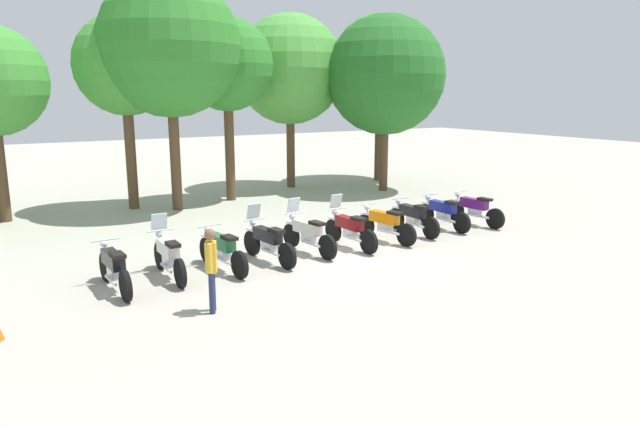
# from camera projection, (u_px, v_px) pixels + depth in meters

# --- Properties ---
(ground_plane) EXTENTS (80.00, 80.00, 0.00)m
(ground_plane) POSITION_uv_depth(u_px,v_px,m) (330.00, 250.00, 15.12)
(ground_plane) COLOR #ADA899
(motorcycle_0) EXTENTS (0.62, 2.19, 0.99)m
(motorcycle_0) POSITION_uv_depth(u_px,v_px,m) (114.00, 267.00, 11.95)
(motorcycle_0) COLOR black
(motorcycle_0) RESTS_ON ground_plane
(motorcycle_1) EXTENTS (0.62, 2.19, 1.37)m
(motorcycle_1) POSITION_uv_depth(u_px,v_px,m) (168.00, 255.00, 12.79)
(motorcycle_1) COLOR black
(motorcycle_1) RESTS_ON ground_plane
(motorcycle_2) EXTENTS (0.62, 2.18, 0.99)m
(motorcycle_2) POSITION_uv_depth(u_px,v_px,m) (222.00, 249.00, 13.31)
(motorcycle_2) COLOR black
(motorcycle_2) RESTS_ON ground_plane
(motorcycle_3) EXTENTS (0.62, 2.18, 1.37)m
(motorcycle_3) POSITION_uv_depth(u_px,v_px,m) (268.00, 241.00, 14.00)
(motorcycle_3) COLOR black
(motorcycle_3) RESTS_ON ground_plane
(motorcycle_4) EXTENTS (0.62, 2.18, 1.37)m
(motorcycle_4) POSITION_uv_depth(u_px,v_px,m) (308.00, 233.00, 14.77)
(motorcycle_4) COLOR black
(motorcycle_4) RESTS_ON ground_plane
(motorcycle_5) EXTENTS (0.62, 2.19, 1.37)m
(motorcycle_5) POSITION_uv_depth(u_px,v_px,m) (349.00, 229.00, 15.30)
(motorcycle_5) COLOR black
(motorcycle_5) RESTS_ON ground_plane
(motorcycle_6) EXTENTS (0.67, 2.17, 0.99)m
(motorcycle_6) POSITION_uv_depth(u_px,v_px,m) (384.00, 223.00, 15.97)
(motorcycle_6) COLOR black
(motorcycle_6) RESTS_ON ground_plane
(motorcycle_7) EXTENTS (0.62, 2.19, 0.99)m
(motorcycle_7) POSITION_uv_depth(u_px,v_px,m) (413.00, 217.00, 16.82)
(motorcycle_7) COLOR black
(motorcycle_7) RESTS_ON ground_plane
(motorcycle_8) EXTENTS (0.62, 2.19, 0.99)m
(motorcycle_8) POSITION_uv_depth(u_px,v_px,m) (443.00, 212.00, 17.47)
(motorcycle_8) COLOR black
(motorcycle_8) RESTS_ON ground_plane
(motorcycle_9) EXTENTS (0.62, 2.19, 0.99)m
(motorcycle_9) POSITION_uv_depth(u_px,v_px,m) (474.00, 209.00, 18.00)
(motorcycle_9) COLOR black
(motorcycle_9) RESTS_ON ground_plane
(person_0) EXTENTS (0.28, 0.40, 1.62)m
(person_0) POSITION_uv_depth(u_px,v_px,m) (211.00, 264.00, 10.67)
(person_0) COLOR #232D4C
(person_0) RESTS_ON ground_plane
(tree_2) EXTENTS (3.45, 3.45, 6.74)m
(tree_2) POSITION_uv_depth(u_px,v_px,m) (125.00, 66.00, 19.59)
(tree_2) COLOR brown
(tree_2) RESTS_ON ground_plane
(tree_3) EXTENTS (4.80, 4.80, 8.03)m
(tree_3) POSITION_uv_depth(u_px,v_px,m) (169.00, 46.00, 19.27)
(tree_3) COLOR brown
(tree_3) RESTS_ON ground_plane
(tree_4) EXTENTS (3.45, 3.45, 6.83)m
(tree_4) POSITION_uv_depth(u_px,v_px,m) (227.00, 65.00, 21.20)
(tree_4) COLOR brown
(tree_4) RESTS_ON ground_plane
(tree_5) EXTENTS (4.64, 4.64, 7.37)m
(tree_5) POSITION_uv_depth(u_px,v_px,m) (290.00, 70.00, 24.30)
(tree_5) COLOR brown
(tree_5) RESTS_ON ground_plane
(tree_6) EXTENTS (4.88, 4.88, 7.23)m
(tree_6) POSITION_uv_depth(u_px,v_px,m) (386.00, 75.00, 23.45)
(tree_6) COLOR brown
(tree_6) RESTS_ON ground_plane
(tree_7) EXTENTS (4.42, 4.42, 7.62)m
(tree_7) POSITION_uv_depth(u_px,v_px,m) (380.00, 63.00, 26.21)
(tree_7) COLOR brown
(tree_7) RESTS_ON ground_plane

